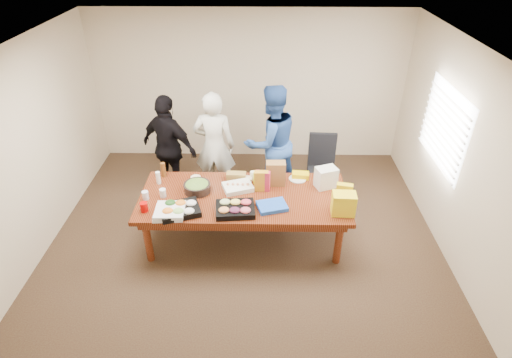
{
  "coord_description": "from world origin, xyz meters",
  "views": [
    {
      "loc": [
        0.24,
        -4.54,
        3.93
      ],
      "look_at": [
        0.16,
        0.1,
        0.96
      ],
      "focal_mm": 28.9,
      "sensor_mm": 36.0,
      "label": 1
    }
  ],
  "objects_px": {
    "person_center": "(214,146)",
    "sheet_cake": "(238,187)",
    "office_chair": "(322,171)",
    "person_right": "(271,142)",
    "conference_table": "(244,218)",
    "salad_bowl": "(197,187)"
  },
  "relations": [
    {
      "from": "person_center",
      "to": "conference_table",
      "type": "bearing_deg",
      "value": 117.43
    },
    {
      "from": "person_center",
      "to": "salad_bowl",
      "type": "height_order",
      "value": "person_center"
    },
    {
      "from": "sheet_cake",
      "to": "conference_table",
      "type": "bearing_deg",
      "value": -81.09
    },
    {
      "from": "office_chair",
      "to": "salad_bowl",
      "type": "height_order",
      "value": "office_chair"
    },
    {
      "from": "person_right",
      "to": "sheet_cake",
      "type": "relative_size",
      "value": 4.84
    },
    {
      "from": "office_chair",
      "to": "person_right",
      "type": "bearing_deg",
      "value": 171.3
    },
    {
      "from": "sheet_cake",
      "to": "salad_bowl",
      "type": "height_order",
      "value": "salad_bowl"
    },
    {
      "from": "office_chair",
      "to": "sheet_cake",
      "type": "relative_size",
      "value": 2.67
    },
    {
      "from": "conference_table",
      "to": "person_right",
      "type": "bearing_deg",
      "value": 72.34
    },
    {
      "from": "salad_bowl",
      "to": "office_chair",
      "type": "bearing_deg",
      "value": 26.95
    },
    {
      "from": "office_chair",
      "to": "person_right",
      "type": "relative_size",
      "value": 0.55
    },
    {
      "from": "office_chair",
      "to": "person_right",
      "type": "distance_m",
      "value": 0.93
    },
    {
      "from": "conference_table",
      "to": "sheet_cake",
      "type": "distance_m",
      "value": 0.45
    },
    {
      "from": "sheet_cake",
      "to": "office_chair",
      "type": "bearing_deg",
      "value": 14.73
    },
    {
      "from": "person_center",
      "to": "sheet_cake",
      "type": "distance_m",
      "value": 1.07
    },
    {
      "from": "sheet_cake",
      "to": "person_right",
      "type": "bearing_deg",
      "value": 46.16
    },
    {
      "from": "office_chair",
      "to": "sheet_cake",
      "type": "distance_m",
      "value": 1.58
    },
    {
      "from": "conference_table",
      "to": "office_chair",
      "type": "distance_m",
      "value": 1.59
    },
    {
      "from": "person_center",
      "to": "sheet_cake",
      "type": "height_order",
      "value": "person_center"
    },
    {
      "from": "person_center",
      "to": "person_right",
      "type": "relative_size",
      "value": 0.95
    },
    {
      "from": "conference_table",
      "to": "salad_bowl",
      "type": "height_order",
      "value": "salad_bowl"
    },
    {
      "from": "person_center",
      "to": "salad_bowl",
      "type": "relative_size",
      "value": 4.9
    }
  ]
}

